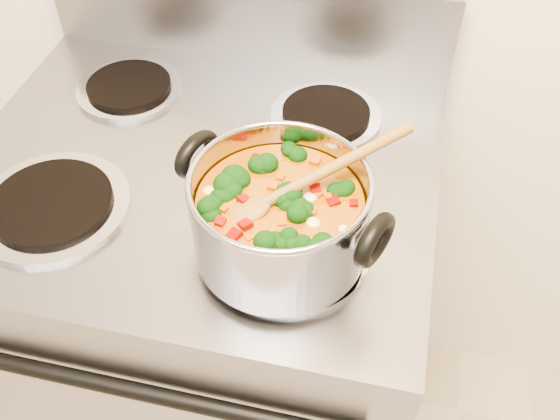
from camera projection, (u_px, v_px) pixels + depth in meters
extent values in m
cube|color=gray|center=(220.00, 322.00, 1.32)|extent=(0.74, 0.65, 0.92)
cube|color=gray|center=(247.00, 17.00, 1.12)|extent=(0.74, 0.03, 0.16)
cylinder|color=black|center=(131.00, 390.00, 0.84)|extent=(0.63, 0.02, 0.02)
cylinder|color=#A5A5AD|center=(53.00, 206.00, 0.91)|extent=(0.23, 0.23, 0.01)
cylinder|color=black|center=(51.00, 202.00, 0.90)|extent=(0.18, 0.18, 0.01)
cylinder|color=#A5A5AD|center=(289.00, 247.00, 0.85)|extent=(0.23, 0.23, 0.01)
cylinder|color=black|center=(289.00, 243.00, 0.85)|extent=(0.18, 0.18, 0.01)
cylinder|color=#A5A5AD|center=(130.00, 89.00, 1.10)|extent=(0.19, 0.19, 0.01)
cylinder|color=black|center=(129.00, 85.00, 1.10)|extent=(0.15, 0.15, 0.01)
cylinder|color=#A5A5AD|center=(326.00, 117.00, 1.05)|extent=(0.19, 0.19, 0.01)
cylinder|color=black|center=(326.00, 113.00, 1.04)|extent=(0.15, 0.15, 0.01)
cylinder|color=#A3A3AB|center=(280.00, 216.00, 0.79)|extent=(0.23, 0.23, 0.12)
torus|color=#A3A3AB|center=(280.00, 182.00, 0.75)|extent=(0.23, 0.23, 0.01)
cylinder|color=#94500D|center=(280.00, 224.00, 0.80)|extent=(0.21, 0.21, 0.09)
torus|color=black|center=(197.00, 154.00, 0.81)|extent=(0.05, 0.08, 0.08)
torus|color=black|center=(375.00, 240.00, 0.71)|extent=(0.05, 0.08, 0.08)
ellipsoid|color=black|center=(252.00, 199.00, 0.77)|extent=(0.04, 0.04, 0.03)
ellipsoid|color=black|center=(220.00, 220.00, 0.75)|extent=(0.04, 0.04, 0.03)
ellipsoid|color=black|center=(234.00, 201.00, 0.77)|extent=(0.04, 0.04, 0.03)
ellipsoid|color=black|center=(285.00, 194.00, 0.78)|extent=(0.04, 0.04, 0.03)
ellipsoid|color=black|center=(319.00, 232.00, 0.73)|extent=(0.04, 0.04, 0.03)
ellipsoid|color=black|center=(333.00, 194.00, 0.78)|extent=(0.04, 0.04, 0.03)
ellipsoid|color=black|center=(229.00, 184.00, 0.79)|extent=(0.04, 0.04, 0.03)
ellipsoid|color=black|center=(272.00, 158.00, 0.82)|extent=(0.04, 0.04, 0.03)
ellipsoid|color=black|center=(235.00, 236.00, 0.73)|extent=(0.04, 0.04, 0.03)
ellipsoid|color=black|center=(230.00, 224.00, 0.74)|extent=(0.04, 0.04, 0.03)
ellipsoid|color=black|center=(305.00, 231.00, 0.74)|extent=(0.04, 0.04, 0.03)
ellipsoid|color=maroon|center=(220.00, 183.00, 0.79)|extent=(0.01, 0.01, 0.01)
ellipsoid|color=maroon|center=(228.00, 169.00, 0.81)|extent=(0.01, 0.01, 0.01)
ellipsoid|color=maroon|center=(349.00, 219.00, 0.75)|extent=(0.01, 0.01, 0.01)
ellipsoid|color=maroon|center=(278.00, 237.00, 0.73)|extent=(0.01, 0.01, 0.01)
ellipsoid|color=maroon|center=(282.00, 208.00, 0.76)|extent=(0.01, 0.01, 0.01)
ellipsoid|color=maroon|center=(310.00, 214.00, 0.75)|extent=(0.01, 0.01, 0.01)
ellipsoid|color=maroon|center=(312.00, 250.00, 0.72)|extent=(0.01, 0.01, 0.01)
ellipsoid|color=maroon|center=(289.00, 258.00, 0.71)|extent=(0.01, 0.01, 0.01)
ellipsoid|color=maroon|center=(332.00, 227.00, 0.74)|extent=(0.01, 0.01, 0.01)
ellipsoid|color=maroon|center=(240.00, 199.00, 0.77)|extent=(0.01, 0.01, 0.01)
ellipsoid|color=maroon|center=(328.00, 219.00, 0.75)|extent=(0.01, 0.01, 0.01)
ellipsoid|color=maroon|center=(249.00, 199.00, 0.77)|extent=(0.01, 0.01, 0.01)
ellipsoid|color=maroon|center=(263.00, 180.00, 0.80)|extent=(0.01, 0.01, 0.01)
ellipsoid|color=maroon|center=(267.00, 155.00, 0.83)|extent=(0.01, 0.01, 0.01)
ellipsoid|color=#9E4608|center=(284.00, 220.00, 0.75)|extent=(0.01, 0.01, 0.01)
ellipsoid|color=#9E4608|center=(284.00, 179.00, 0.80)|extent=(0.01, 0.01, 0.01)
ellipsoid|color=#9E4608|center=(265.00, 252.00, 0.71)|extent=(0.01, 0.01, 0.01)
ellipsoid|color=#9E4608|center=(247.00, 248.00, 0.72)|extent=(0.01, 0.01, 0.01)
ellipsoid|color=#9E4608|center=(336.00, 181.00, 0.79)|extent=(0.01, 0.01, 0.01)
ellipsoid|color=#9E4608|center=(295.00, 207.00, 0.76)|extent=(0.01, 0.01, 0.01)
ellipsoid|color=#9E4608|center=(309.00, 241.00, 0.72)|extent=(0.01, 0.01, 0.01)
ellipsoid|color=#9E4608|center=(231.00, 215.00, 0.75)|extent=(0.01, 0.01, 0.01)
ellipsoid|color=#9E4608|center=(261.00, 165.00, 0.81)|extent=(0.01, 0.01, 0.01)
ellipsoid|color=#9E4608|center=(311.00, 169.00, 0.81)|extent=(0.01, 0.01, 0.01)
ellipsoid|color=#9E4608|center=(279.00, 201.00, 0.77)|extent=(0.01, 0.01, 0.01)
ellipsoid|color=#9E4608|center=(212.00, 225.00, 0.74)|extent=(0.01, 0.01, 0.01)
ellipsoid|color=beige|center=(317.00, 181.00, 0.79)|extent=(0.02, 0.02, 0.01)
ellipsoid|color=beige|center=(324.00, 177.00, 0.80)|extent=(0.02, 0.02, 0.01)
ellipsoid|color=beige|center=(291.00, 215.00, 0.75)|extent=(0.02, 0.02, 0.01)
ellipsoid|color=beige|center=(234.00, 205.00, 0.76)|extent=(0.02, 0.02, 0.01)
ellipsoid|color=beige|center=(326.00, 203.00, 0.77)|extent=(0.02, 0.02, 0.01)
ellipsoid|color=beige|center=(332.00, 235.00, 0.73)|extent=(0.02, 0.02, 0.01)
ellipsoid|color=beige|center=(306.00, 190.00, 0.78)|extent=(0.02, 0.02, 0.01)
ellipsoid|color=brown|center=(246.00, 212.00, 0.76)|extent=(0.08, 0.07, 0.03)
cylinder|color=brown|center=(329.00, 169.00, 0.77)|extent=(0.19, 0.15, 0.07)
ellipsoid|color=black|center=(344.00, 198.00, 0.92)|extent=(0.01, 0.01, 0.01)
ellipsoid|color=black|center=(249.00, 162.00, 0.97)|extent=(0.01, 0.01, 0.01)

